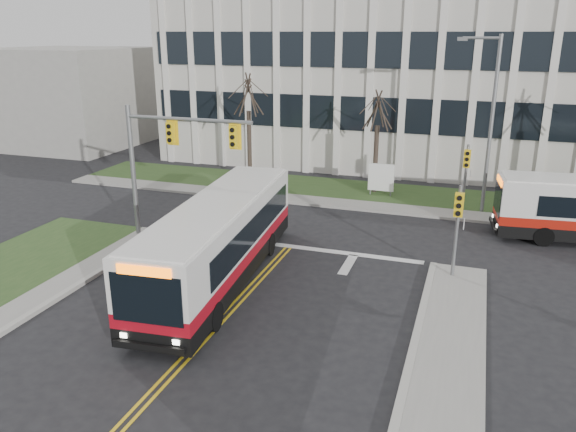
{
  "coord_description": "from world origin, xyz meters",
  "views": [
    {
      "loc": [
        7.62,
        -14.36,
        9.3
      ],
      "look_at": [
        0.46,
        6.61,
        2.0
      ],
      "focal_mm": 35.0,
      "sensor_mm": 36.0,
      "label": 1
    }
  ],
  "objects": [
    {
      "name": "sidewalk_cross",
      "position": [
        5.0,
        15.2,
        0.07
      ],
      "size": [
        44.0,
        1.6,
        0.14
      ],
      "primitive_type": "cube",
      "color": "#9E9B93",
      "rests_on": "ground"
    },
    {
      "name": "bus_main",
      "position": [
        -1.41,
        3.89,
        1.58
      ],
      "size": [
        3.61,
        12.0,
        3.15
      ],
      "primitive_type": null,
      "rotation": [
        0.0,
        0.0,
        0.09
      ],
      "color": "silver",
      "rests_on": "ground"
    },
    {
      "name": "signal_pole_near",
      "position": [
        7.2,
        6.9,
        2.5
      ],
      "size": [
        0.34,
        0.39,
        3.8
      ],
      "color": "slate",
      "rests_on": "ground"
    },
    {
      "name": "ground",
      "position": [
        0.0,
        0.0,
        0.0
      ],
      "size": [
        120.0,
        120.0,
        0.0
      ],
      "primitive_type": "plane",
      "color": "black",
      "rests_on": "ground"
    },
    {
      "name": "building_annex",
      "position": [
        -26.0,
        26.0,
        4.0
      ],
      "size": [
        12.0,
        12.0,
        8.0
      ],
      "primitive_type": "cube",
      "color": "#9E9B93",
      "rests_on": "ground"
    },
    {
      "name": "streetlight",
      "position": [
        8.03,
        16.2,
        5.19
      ],
      "size": [
        2.15,
        0.25,
        9.2
      ],
      "color": "slate",
      "rests_on": "ground"
    },
    {
      "name": "signal_pole_far",
      "position": [
        7.2,
        15.4,
        2.5
      ],
      "size": [
        0.34,
        0.39,
        3.8
      ],
      "color": "slate",
      "rests_on": "ground"
    },
    {
      "name": "building_lawn",
      "position": [
        5.0,
        18.0,
        0.06
      ],
      "size": [
        44.0,
        5.0,
        0.12
      ],
      "primitive_type": "cube",
      "color": "#2D4A1F",
      "rests_on": "ground"
    },
    {
      "name": "mast_arm_signal",
      "position": [
        -5.62,
        7.16,
        4.26
      ],
      "size": [
        6.11,
        0.38,
        6.2
      ],
      "color": "slate",
      "rests_on": "ground"
    },
    {
      "name": "directory_sign",
      "position": [
        2.5,
        17.5,
        1.17
      ],
      "size": [
        1.5,
        0.12,
        2.0
      ],
      "color": "slate",
      "rests_on": "ground"
    },
    {
      "name": "tree_left",
      "position": [
        -6.0,
        18.0,
        5.51
      ],
      "size": [
        1.8,
        1.8,
        7.7
      ],
      "color": "#42352B",
      "rests_on": "ground"
    },
    {
      "name": "tree_mid",
      "position": [
        2.0,
        18.2,
        4.88
      ],
      "size": [
        1.8,
        1.8,
        6.82
      ],
      "color": "#42352B",
      "rests_on": "ground"
    },
    {
      "name": "office_building",
      "position": [
        5.0,
        30.0,
        6.0
      ],
      "size": [
        40.0,
        16.0,
        12.0
      ],
      "primitive_type": "cube",
      "color": "beige",
      "rests_on": "ground"
    }
  ]
}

